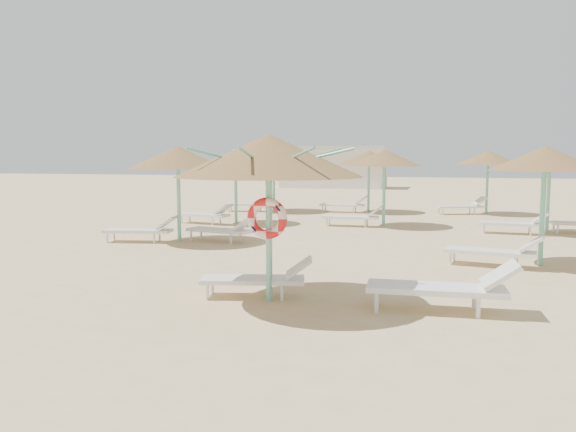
# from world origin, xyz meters

# --- Properties ---
(ground) EXTENTS (120.00, 120.00, 0.00)m
(ground) POSITION_xyz_m (0.00, 0.00, 0.00)
(ground) COLOR #CCB77C
(ground) RESTS_ON ground
(main_palapa) EXTENTS (3.11, 3.11, 2.78)m
(main_palapa) POSITION_xyz_m (-0.27, -0.23, 2.42)
(main_palapa) COLOR #71C3AA
(main_palapa) RESTS_ON ground
(lounger_main_a) EXTENTS (1.99, 1.01, 0.69)m
(lounger_main_a) POSITION_xyz_m (-0.50, -0.02, 0.33)
(lounger_main_a) COLOR white
(lounger_main_a) RESTS_ON ground
(lounger_main_b) EXTENTS (2.31, 0.81, 0.83)m
(lounger_main_b) POSITION_xyz_m (2.58, -0.13, 0.40)
(lounger_main_b) COLOR white
(lounger_main_b) RESTS_ON ground
(palapa_field) EXTENTS (18.72, 14.18, 2.72)m
(palapa_field) POSITION_xyz_m (1.14, 10.59, 2.30)
(palapa_field) COLOR #71C3AA
(palapa_field) RESTS_ON ground
(service_hut) EXTENTS (8.40, 4.40, 3.25)m
(service_hut) POSITION_xyz_m (-6.00, 35.00, 1.64)
(service_hut) COLOR silver
(service_hut) RESTS_ON ground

